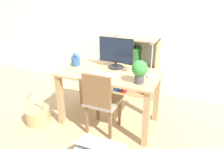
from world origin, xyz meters
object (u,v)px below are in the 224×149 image
(keyboard, at_px, (106,75))
(vase, at_px, (76,60))
(chair, at_px, (101,100))
(bookshelf, at_px, (128,64))
(monitor, at_px, (116,52))
(potted_plant, at_px, (140,70))
(basket, at_px, (38,115))
(desk_lamp, at_px, (151,55))

(keyboard, distance_m, vase, 0.55)
(chair, xyz_separation_m, bookshelf, (-0.06, 1.19, 0.06))
(monitor, height_order, chair, monitor)
(vase, bearing_deg, potted_plant, -12.88)
(keyboard, bearing_deg, monitor, 86.86)
(keyboard, relative_size, basket, 0.75)
(vase, bearing_deg, bookshelf, 63.34)
(basket, bearing_deg, potted_plant, 9.33)
(desk_lamp, bearing_deg, potted_plant, -114.03)
(potted_plant, distance_m, bookshelf, 1.29)
(bookshelf, bearing_deg, keyboard, -86.61)
(desk_lamp, height_order, chair, desk_lamp)
(potted_plant, height_order, bookshelf, potted_plant)
(monitor, distance_m, chair, 0.65)
(monitor, height_order, keyboard, monitor)
(desk_lamp, bearing_deg, basket, -164.56)
(desk_lamp, bearing_deg, bookshelf, 121.30)
(bookshelf, bearing_deg, vase, -116.66)
(keyboard, bearing_deg, chair, -93.52)
(chair, bearing_deg, desk_lamp, 21.87)
(chair, bearing_deg, vase, 148.79)
(potted_plant, bearing_deg, monitor, 139.98)
(vase, height_order, basket, vase)
(keyboard, xyz_separation_m, desk_lamp, (0.52, 0.11, 0.28))
(vase, xyz_separation_m, basket, (-0.39, -0.44, -0.70))
(basket, bearing_deg, vase, 48.70)
(potted_plant, bearing_deg, bookshelf, 114.08)
(monitor, xyz_separation_m, bookshelf, (-0.08, 0.77, -0.44))
(chair, bearing_deg, basket, -172.32)
(chair, height_order, basket, chair)
(chair, bearing_deg, keyboard, 84.20)
(vase, distance_m, potted_plant, 0.99)
(desk_lamp, distance_m, potted_plant, 0.23)
(monitor, distance_m, vase, 0.57)
(monitor, height_order, vase, monitor)
(vase, bearing_deg, chair, -28.93)
(potted_plant, xyz_separation_m, chair, (-0.45, -0.06, -0.44))
(bookshelf, distance_m, basket, 1.64)
(potted_plant, bearing_deg, keyboard, 172.28)
(desk_lamp, xyz_separation_m, potted_plant, (-0.08, -0.17, -0.13))
(desk_lamp, relative_size, potted_plant, 1.75)
(vase, height_order, bookshelf, bookshelf)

